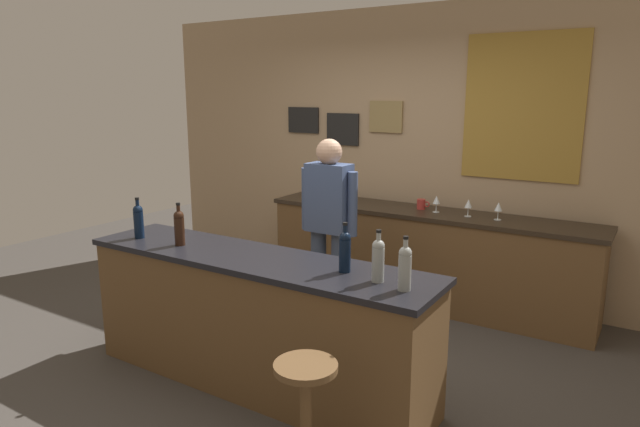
% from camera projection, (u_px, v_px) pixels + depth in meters
% --- Properties ---
extents(ground_plane, '(10.00, 10.00, 0.00)m').
position_uv_depth(ground_plane, '(290.00, 360.00, 4.18)').
color(ground_plane, '#423D38').
extents(back_wall, '(6.00, 0.09, 2.80)m').
position_uv_depth(back_wall, '(407.00, 150.00, 5.54)').
color(back_wall, tan).
rests_on(back_wall, ground_plane).
extents(bar_counter, '(2.56, 0.60, 0.92)m').
position_uv_depth(bar_counter, '(255.00, 321.00, 3.75)').
color(bar_counter, brown).
rests_on(bar_counter, ground_plane).
extents(side_counter, '(3.13, 0.56, 0.90)m').
position_uv_depth(side_counter, '(425.00, 257.00, 5.24)').
color(side_counter, brown).
rests_on(side_counter, ground_plane).
extents(bartender, '(0.52, 0.21, 1.62)m').
position_uv_depth(bartender, '(329.00, 222.00, 4.54)').
color(bartender, '#384766').
rests_on(bartender, ground_plane).
extents(bar_stool, '(0.32, 0.32, 0.68)m').
position_uv_depth(bar_stool, '(306.00, 404.00, 2.75)').
color(bar_stool, brown).
rests_on(bar_stool, ground_plane).
extents(wine_bottle_a, '(0.07, 0.07, 0.31)m').
position_uv_depth(wine_bottle_a, '(138.00, 220.00, 4.09)').
color(wine_bottle_a, black).
rests_on(wine_bottle_a, bar_counter).
extents(wine_bottle_b, '(0.07, 0.07, 0.31)m').
position_uv_depth(wine_bottle_b, '(179.00, 226.00, 3.90)').
color(wine_bottle_b, black).
rests_on(wine_bottle_b, bar_counter).
extents(wine_bottle_c, '(0.07, 0.07, 0.31)m').
position_uv_depth(wine_bottle_c, '(345.00, 250.00, 3.31)').
color(wine_bottle_c, black).
rests_on(wine_bottle_c, bar_counter).
extents(wine_bottle_d, '(0.07, 0.07, 0.31)m').
position_uv_depth(wine_bottle_d, '(378.00, 259.00, 3.14)').
color(wine_bottle_d, '#999E99').
rests_on(wine_bottle_d, bar_counter).
extents(wine_bottle_e, '(0.07, 0.07, 0.31)m').
position_uv_depth(wine_bottle_e, '(405.00, 266.00, 3.00)').
color(wine_bottle_e, '#999E99').
rests_on(wine_bottle_e, bar_counter).
extents(wine_glass_a, '(0.07, 0.07, 0.16)m').
position_uv_depth(wine_glass_a, '(335.00, 190.00, 5.62)').
color(wine_glass_a, silver).
rests_on(wine_glass_a, side_counter).
extents(wine_glass_b, '(0.07, 0.07, 0.16)m').
position_uv_depth(wine_glass_b, '(354.00, 191.00, 5.56)').
color(wine_glass_b, silver).
rests_on(wine_glass_b, side_counter).
extents(wine_glass_c, '(0.07, 0.07, 0.16)m').
position_uv_depth(wine_glass_c, '(436.00, 200.00, 5.07)').
color(wine_glass_c, silver).
rests_on(wine_glass_c, side_counter).
extents(wine_glass_d, '(0.07, 0.07, 0.16)m').
position_uv_depth(wine_glass_d, '(468.00, 204.00, 4.90)').
color(wine_glass_d, silver).
rests_on(wine_glass_d, side_counter).
extents(wine_glass_e, '(0.07, 0.07, 0.16)m').
position_uv_depth(wine_glass_e, '(498.00, 207.00, 4.76)').
color(wine_glass_e, silver).
rests_on(wine_glass_e, side_counter).
extents(coffee_mug, '(0.12, 0.08, 0.09)m').
position_uv_depth(coffee_mug, '(421.00, 204.00, 5.21)').
color(coffee_mug, '#B2332D').
rests_on(coffee_mug, side_counter).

